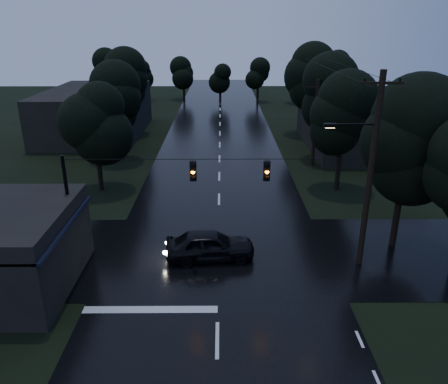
{
  "coord_description": "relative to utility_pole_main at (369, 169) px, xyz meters",
  "views": [
    {
      "loc": [
        0.19,
        -9.22,
        11.99
      ],
      "look_at": [
        0.33,
        13.99,
        2.92
      ],
      "focal_mm": 35.0,
      "sensor_mm": 36.0,
      "label": 1
    }
  ],
  "objects": [
    {
      "name": "cross_street",
      "position": [
        -7.41,
        1.0,
        -5.26
      ],
      "size": [
        60.0,
        9.0,
        0.02
      ],
      "primitive_type": "cube",
      "color": "black",
      "rests_on": "ground"
    },
    {
      "name": "tree_right_c",
      "position": [
        2.79,
        29.0,
        1.11
      ],
      "size": [
        4.76,
        4.76,
        10.03
      ],
      "color": "black",
      "rests_on": "ground"
    },
    {
      "name": "span_signals",
      "position": [
        -6.85,
        -0.01,
        -0.01
      ],
      "size": [
        15.0,
        0.37,
        1.12
      ],
      "color": "black",
      "rests_on": "ground"
    },
    {
      "name": "tree_left_b",
      "position": [
        -17.01,
        19.0,
        0.36
      ],
      "size": [
        4.2,
        4.2,
        8.85
      ],
      "color": "black",
      "rests_on": "ground"
    },
    {
      "name": "utility_pole_far",
      "position": [
        0.89,
        17.0,
        -1.38
      ],
      "size": [
        2.0,
        0.3,
        7.5
      ],
      "color": "black",
      "rests_on": "ground"
    },
    {
      "name": "tree_right_b",
      "position": [
        2.19,
        19.0,
        0.74
      ],
      "size": [
        4.48,
        4.48,
        9.44
      ],
      "color": "black",
      "rests_on": "ground"
    },
    {
      "name": "car",
      "position": [
        -7.84,
        0.57,
        -4.45
      ],
      "size": [
        4.92,
        2.34,
        1.62
      ],
      "primitive_type": "imported",
      "rotation": [
        0.0,
        0.0,
        1.66
      ],
      "color": "black",
      "rests_on": "ground"
    },
    {
      "name": "building_far_left",
      "position": [
        -21.41,
        29.0,
        -2.76
      ],
      "size": [
        10.0,
        16.0,
        5.0
      ],
      "primitive_type": "cube",
      "color": "black",
      "rests_on": "ground"
    },
    {
      "name": "anchor_pole_left",
      "position": [
        -14.91,
        0.0,
        -2.26
      ],
      "size": [
        0.18,
        0.18,
        6.0
      ],
      "primitive_type": "cylinder",
      "color": "black",
      "rests_on": "ground"
    },
    {
      "name": "tree_corner_near",
      "position": [
        2.59,
        2.0,
        0.74
      ],
      "size": [
        4.48,
        4.48,
        9.44
      ],
      "color": "black",
      "rests_on": "ground"
    },
    {
      "name": "tree_left_a",
      "position": [
        -16.41,
        11.0,
        -0.02
      ],
      "size": [
        3.92,
        3.92,
        8.26
      ],
      "color": "black",
      "rests_on": "ground"
    },
    {
      "name": "tree_left_c",
      "position": [
        -17.61,
        29.0,
        0.74
      ],
      "size": [
        4.48,
        4.48,
        9.44
      ],
      "color": "black",
      "rests_on": "ground"
    },
    {
      "name": "tree_right_a",
      "position": [
        1.59,
        11.0,
        0.36
      ],
      "size": [
        4.2,
        4.2,
        8.85
      ],
      "color": "black",
      "rests_on": "ground"
    },
    {
      "name": "utility_pole_main",
      "position": [
        0.0,
        0.0,
        0.0
      ],
      "size": [
        3.5,
        0.3,
        10.0
      ],
      "color": "black",
      "rests_on": "ground"
    },
    {
      "name": "building_far_right",
      "position": [
        6.59,
        23.0,
        -3.06
      ],
      "size": [
        10.0,
        14.0,
        4.4
      ],
      "primitive_type": "cube",
      "color": "black",
      "rests_on": "ground"
    },
    {
      "name": "main_road",
      "position": [
        -7.41,
        19.0,
        -5.26
      ],
      "size": [
        12.0,
        120.0,
        0.02
      ],
      "primitive_type": "cube",
      "color": "black",
      "rests_on": "ground"
    }
  ]
}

